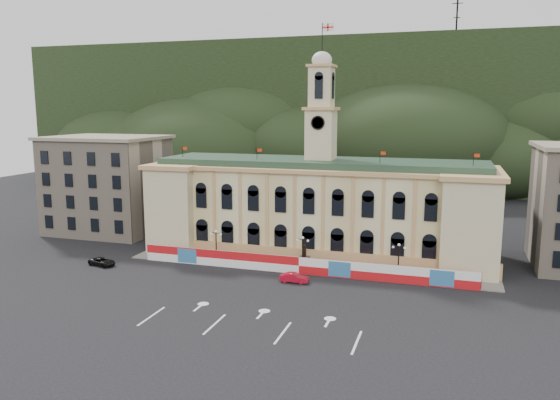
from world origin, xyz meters
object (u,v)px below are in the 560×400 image
(lamp_center, at_px, (303,250))
(black_suv, at_px, (102,262))
(statue, at_px, (304,261))
(red_sedan, at_px, (294,278))

(lamp_center, xyz_separation_m, black_suv, (-30.00, -7.00, -2.46))
(statue, bearing_deg, black_suv, -165.07)
(black_suv, bearing_deg, statue, -62.74)
(statue, height_order, red_sedan, statue)
(black_suv, bearing_deg, red_sedan, -75.81)
(red_sedan, height_order, black_suv, red_sedan)
(lamp_center, bearing_deg, statue, 90.00)
(red_sedan, relative_size, black_suv, 0.84)
(statue, relative_size, black_suv, 0.78)
(black_suv, bearing_deg, lamp_center, -64.54)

